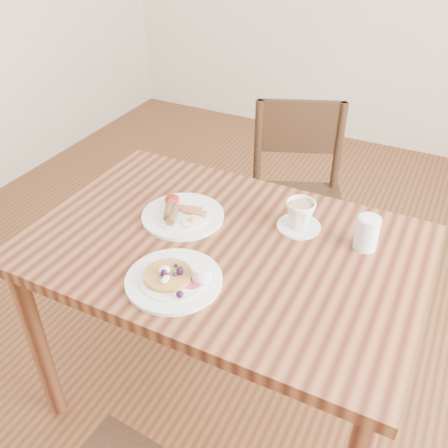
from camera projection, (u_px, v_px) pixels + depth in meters
name	position (u px, v px, depth m)	size (l,w,h in m)	color
ground	(224.00, 394.00, 1.96)	(5.00, 5.00, 0.00)	#572C18
dining_table	(224.00, 267.00, 1.59)	(1.20, 0.80, 0.75)	brown
chair_far	(296.00, 194.00, 2.24)	(0.55, 0.55, 0.88)	#352313
pancake_plate	(176.00, 278.00, 1.37)	(0.27, 0.27, 0.06)	white
breakfast_plate	(182.00, 214.00, 1.63)	(0.27, 0.27, 0.04)	white
teacup_saucer	(300.00, 216.00, 1.57)	(0.14, 0.14, 0.10)	white
water_glass	(367.00, 233.00, 1.48)	(0.07, 0.07, 0.11)	silver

